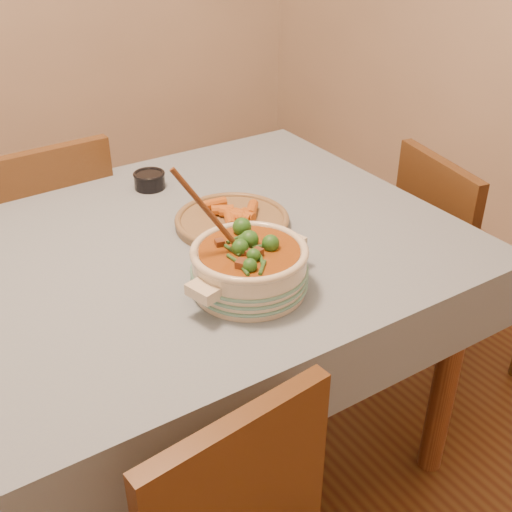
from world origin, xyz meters
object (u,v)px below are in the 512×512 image
at_px(stew_casserole, 249,264).
at_px(fried_plate, 232,219).
at_px(chair_right, 451,255).
at_px(dining_table, 130,290).
at_px(chair_far, 48,250).
at_px(condiment_bowl, 149,179).

xyz_separation_m(stew_casserole, fried_plate, (0.12, 0.28, -0.05)).
relative_size(stew_casserole, chair_right, 0.41).
height_order(dining_table, fried_plate, fried_plate).
distance_m(stew_casserole, chair_far, 0.96).
relative_size(condiment_bowl, fried_plate, 0.30).
bearing_deg(chair_right, fried_plate, 92.83).
height_order(dining_table, chair_right, chair_right).
height_order(condiment_bowl, chair_right, chair_right).
relative_size(dining_table, chair_right, 2.05).
bearing_deg(condiment_bowl, fried_plate, -76.02).
relative_size(fried_plate, chair_far, 0.37).
bearing_deg(dining_table, stew_casserole, -56.16).
relative_size(dining_table, stew_casserole, 5.06).
xyz_separation_m(condiment_bowl, chair_far, (-0.27, 0.26, -0.29)).
xyz_separation_m(stew_casserole, condiment_bowl, (0.04, 0.61, -0.04)).
xyz_separation_m(condiment_bowl, fried_plate, (0.08, -0.33, -0.01)).
bearing_deg(fried_plate, condiment_bowl, 103.98).
xyz_separation_m(stew_casserole, chair_right, (0.90, 0.17, -0.36)).
height_order(stew_casserole, chair_far, stew_casserole).
xyz_separation_m(dining_table, condiment_bowl, (0.22, 0.34, 0.12)).
relative_size(condiment_bowl, chair_right, 0.12).
xyz_separation_m(dining_table, stew_casserole, (0.18, -0.27, 0.16)).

